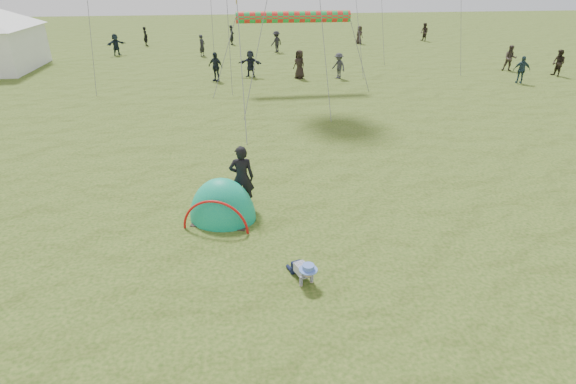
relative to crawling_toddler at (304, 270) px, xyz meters
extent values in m
plane|color=#1F3E0E|center=(-0.93, 0.80, -0.28)|extent=(140.00, 140.00, 0.00)
ellipsoid|color=#048776|center=(-1.76, 3.11, -0.28)|extent=(2.23, 2.01, 2.41)
imported|color=black|center=(-1.17, 3.67, 0.68)|extent=(0.72, 0.49, 1.93)
imported|color=black|center=(-8.56, 37.28, 0.55)|extent=(0.64, 0.72, 1.67)
imported|color=black|center=(20.32, 19.39, 0.56)|extent=(0.75, 0.90, 1.69)
imported|color=#233841|center=(16.63, 17.73, 0.54)|extent=(1.04, 0.70, 1.64)
imported|color=#303036|center=(5.84, 20.71, 0.51)|extent=(1.05, 1.19, 1.59)
imported|color=black|center=(3.32, 21.05, 0.60)|extent=(0.97, 1.03, 1.78)
imported|color=black|center=(0.24, 21.96, 0.55)|extent=(1.63, 0.97, 1.67)
imported|color=black|center=(-3.15, 30.52, 0.55)|extent=(0.66, 0.73, 1.68)
imported|color=#2E2520|center=(18.40, 36.52, 0.57)|extent=(0.86, 0.98, 1.70)
imported|color=black|center=(-2.01, 20.99, 0.60)|extent=(1.09, 0.96, 1.77)
imported|color=black|center=(3.06, 31.64, 0.59)|extent=(1.28, 1.21, 1.74)
imported|color=#2C2420|center=(11.52, 35.69, 0.53)|extent=(0.95, 0.86, 1.63)
imported|color=black|center=(-10.18, 31.98, 0.57)|extent=(1.57, 1.34, 1.70)
imported|color=black|center=(-0.57, 36.77, 0.59)|extent=(0.57, 0.73, 1.75)
imported|color=#3F352F|center=(18.17, 21.44, 0.57)|extent=(1.04, 0.96, 1.72)
cylinder|color=red|center=(2.55, 18.59, 3.68)|extent=(6.45, 0.64, 0.64)
camera|label=1|loc=(-1.47, -8.03, 5.94)|focal=28.00mm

